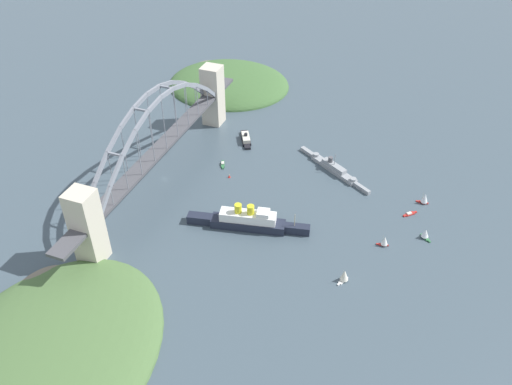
# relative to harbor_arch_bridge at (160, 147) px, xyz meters

# --- Properties ---
(ground_plane) EXTENTS (1400.00, 1400.00, 0.00)m
(ground_plane) POSITION_rel_harbor_arch_bridge_xyz_m (0.00, -0.00, -30.23)
(ground_plane) COLOR #3D4C56
(harbor_arch_bridge) EXTENTS (258.15, 16.94, 76.08)m
(harbor_arch_bridge) POSITION_rel_harbor_arch_bridge_xyz_m (0.00, 0.00, 0.00)
(harbor_arch_bridge) COLOR beige
(harbor_arch_bridge) RESTS_ON ground
(headland_west_shore) EXTENTS (116.70, 128.28, 25.69)m
(headland_west_shore) POSITION_rel_harbor_arch_bridge_xyz_m (-174.62, -19.81, -30.23)
(headland_west_shore) COLOR #3D6033
(headland_west_shore) RESTS_ON ground
(headland_east_shore) EXTENTS (164.36, 122.85, 26.06)m
(headland_east_shore) POSITION_rel_harbor_arch_bridge_xyz_m (174.57, 18.51, -30.23)
(headland_east_shore) COLOR #476638
(headland_east_shore) RESTS_ON ground
(ocean_liner) EXTENTS (24.86, 88.59, 20.14)m
(ocean_liner) POSITION_rel_harbor_arch_bridge_xyz_m (30.77, 84.77, -24.08)
(ocean_liner) COLOR #1E2333
(ocean_liner) RESTS_ON ground
(naval_cruiser) EXTENTS (45.73, 69.70, 16.73)m
(naval_cruiser) POSITION_rel_harbor_arch_bridge_xyz_m (-60.04, 124.79, -27.47)
(naval_cruiser) COLOR gray
(naval_cruiser) RESTS_ON ground
(harbor_ferry_steamer) EXTENTS (29.02, 19.31, 7.95)m
(harbor_ferry_steamer) POSITION_rel_harbor_arch_bridge_xyz_m (-76.88, 40.23, -27.79)
(harbor_ferry_steamer) COLOR black
(harbor_ferry_steamer) RESTS_ON ground
(seaplane_taxiing_near_bridge) EXTENTS (10.70, 7.91, 5.00)m
(seaplane_taxiing_near_bridge) POSITION_rel_harbor_arch_bridge_xyz_m (-34.48, -21.30, -28.13)
(seaplane_taxiing_near_bridge) COLOR #B7B7B2
(seaplane_taxiing_near_bridge) RESTS_ON ground
(small_boat_0) EXTENTS (9.66, 7.28, 10.35)m
(small_boat_0) POSITION_rel_harbor_arch_bridge_xyz_m (56.75, 161.96, -25.45)
(small_boat_0) COLOR silver
(small_boat_0) RESTS_ON ground
(small_boat_1) EXTENTS (8.00, 8.59, 8.82)m
(small_boat_1) POSITION_rel_harbor_arch_bridge_xyz_m (-3.57, 205.59, -26.10)
(small_boat_1) COLOR #2D6B3D
(small_boat_1) RESTS_ON ground
(small_boat_2) EXTENTS (5.44, 8.60, 9.06)m
(small_boat_2) POSITION_rel_harbor_arch_bridge_xyz_m (14.40, 180.17, -25.98)
(small_boat_2) COLOR #B2231E
(small_boat_2) RESTS_ON ground
(small_boat_3) EXTENTS (11.81, 6.61, 2.16)m
(small_boat_3) POSITION_rel_harbor_arch_bridge_xyz_m (-34.81, 36.22, -29.44)
(small_boat_3) COLOR #2D6B3D
(small_boat_3) RESTS_ON ground
(small_boat_4) EXTENTS (5.27, 9.42, 9.98)m
(small_boat_4) POSITION_rel_harbor_arch_bridge_xyz_m (-43.40, 200.05, -25.61)
(small_boat_4) COLOR #B2231E
(small_boat_4) RESTS_ON ground
(small_boat_5) EXTENTS (9.79, 9.50, 1.93)m
(small_boat_5) POSITION_rel_harbor_arch_bridge_xyz_m (-25.68, 192.12, -29.53)
(small_boat_5) COLOR #B2231E
(small_boat_5) RESTS_ON ground
(channel_marker_buoy) EXTENTS (2.20, 2.20, 2.75)m
(channel_marker_buoy) POSITION_rel_harbor_arch_bridge_xyz_m (-20.67, 48.30, -29.11)
(channel_marker_buoy) COLOR red
(channel_marker_buoy) RESTS_ON ground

